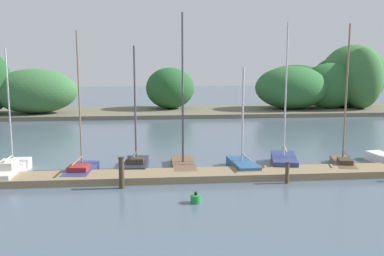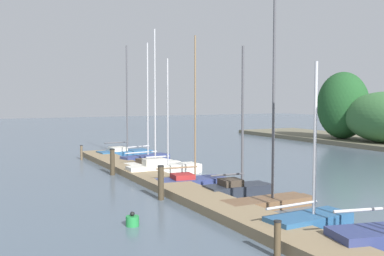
% 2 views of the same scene
% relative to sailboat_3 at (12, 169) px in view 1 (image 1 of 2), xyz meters
% --- Properties ---
extents(dock_pier, '(32.21, 1.80, 0.35)m').
position_rel_sailboat_3_xyz_m(dock_pier, '(5.95, -1.32, -0.20)').
color(dock_pier, '#847051').
rests_on(dock_pier, ground).
extents(far_shore, '(57.16, 8.00, 7.17)m').
position_rel_sailboat_3_xyz_m(far_shore, '(16.05, 23.53, 2.34)').
color(far_shore, '#66604C').
rests_on(far_shore, ground).
extents(sailboat_3, '(1.00, 4.26, 6.33)m').
position_rel_sailboat_3_xyz_m(sailboat_3, '(0.00, 0.00, 0.00)').
color(sailboat_3, silver).
rests_on(sailboat_3, ground).
extents(sailboat_4, '(1.56, 3.59, 7.16)m').
position_rel_sailboat_3_xyz_m(sailboat_4, '(3.39, -0.04, -0.07)').
color(sailboat_4, navy).
rests_on(sailboat_4, ground).
extents(sailboat_5, '(1.36, 3.13, 6.46)m').
position_rel_sailboat_3_xyz_m(sailboat_5, '(6.12, 0.90, 0.00)').
color(sailboat_5, '#232833').
rests_on(sailboat_5, ground).
extents(sailboat_6, '(1.17, 3.86, 8.14)m').
position_rel_sailboat_3_xyz_m(sailboat_6, '(8.61, 0.73, 0.01)').
color(sailboat_6, brown).
rests_on(sailboat_6, ground).
extents(sailboat_7, '(1.31, 3.41, 5.38)m').
position_rel_sailboat_3_xyz_m(sailboat_7, '(11.69, 0.08, -0.04)').
color(sailboat_7, '#285684').
rests_on(sailboat_7, ground).
extents(sailboat_8, '(1.91, 3.38, 7.69)m').
position_rel_sailboat_3_xyz_m(sailboat_8, '(14.11, 0.71, 0.01)').
color(sailboat_8, navy).
rests_on(sailboat_8, ground).
extents(sailboat_9, '(1.60, 3.41, 7.58)m').
position_rel_sailboat_3_xyz_m(sailboat_9, '(17.18, 0.06, 0.03)').
color(sailboat_9, brown).
rests_on(sailboat_9, ground).
extents(mooring_piling_2, '(0.28, 0.28, 1.44)m').
position_rel_sailboat_3_xyz_m(mooring_piling_2, '(5.57, -2.58, 0.35)').
color(mooring_piling_2, '#3D3323').
rests_on(mooring_piling_2, ground).
extents(mooring_piling_3, '(0.21, 0.21, 1.00)m').
position_rel_sailboat_3_xyz_m(mooring_piling_3, '(13.29, -2.51, 0.13)').
color(mooring_piling_3, '#4C3D28').
rests_on(mooring_piling_3, ground).
extents(channel_buoy_0, '(0.44, 0.44, 0.48)m').
position_rel_sailboat_3_xyz_m(channel_buoy_0, '(8.71, -4.93, -0.20)').
color(channel_buoy_0, '#23843D').
rests_on(channel_buoy_0, ground).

